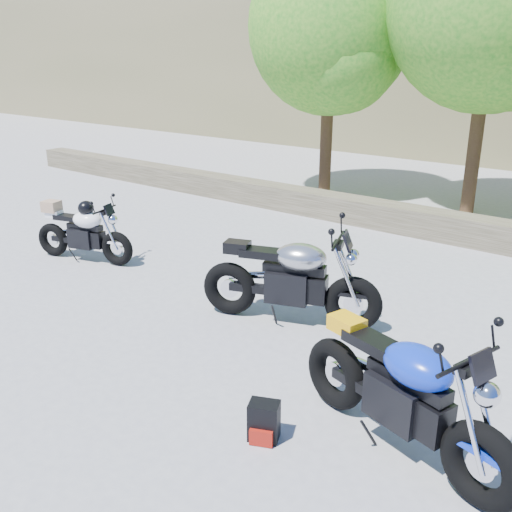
{
  "coord_description": "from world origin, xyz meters",
  "views": [
    {
      "loc": [
        4.43,
        -4.49,
        3.22
      ],
      "look_at": [
        0.2,
        1.0,
        0.75
      ],
      "focal_mm": 40.0,
      "sensor_mm": 36.0,
      "label": 1
    }
  ],
  "objects_px": {
    "blue_bike": "(403,394)",
    "backpack": "(264,422)",
    "silver_bike": "(291,280)",
    "white_bike": "(83,231)"
  },
  "relations": [
    {
      "from": "blue_bike",
      "to": "backpack",
      "type": "height_order",
      "value": "blue_bike"
    },
    {
      "from": "silver_bike",
      "to": "white_bike",
      "type": "distance_m",
      "value": 3.98
    },
    {
      "from": "silver_bike",
      "to": "blue_bike",
      "type": "bearing_deg",
      "value": -54.65
    },
    {
      "from": "silver_bike",
      "to": "backpack",
      "type": "height_order",
      "value": "silver_bike"
    },
    {
      "from": "backpack",
      "to": "blue_bike",
      "type": "bearing_deg",
      "value": 6.64
    },
    {
      "from": "white_bike",
      "to": "blue_bike",
      "type": "xyz_separation_m",
      "value": [
        6.11,
        -1.31,
        0.06
      ]
    },
    {
      "from": "white_bike",
      "to": "blue_bike",
      "type": "distance_m",
      "value": 6.25
    },
    {
      "from": "silver_bike",
      "to": "backpack",
      "type": "relative_size",
      "value": 6.19
    },
    {
      "from": "silver_bike",
      "to": "backpack",
      "type": "xyz_separation_m",
      "value": [
        1.14,
        -2.07,
        -0.39
      ]
    },
    {
      "from": "silver_bike",
      "to": "white_bike",
      "type": "xyz_separation_m",
      "value": [
        -3.97,
        -0.17,
        -0.07
      ]
    }
  ]
}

